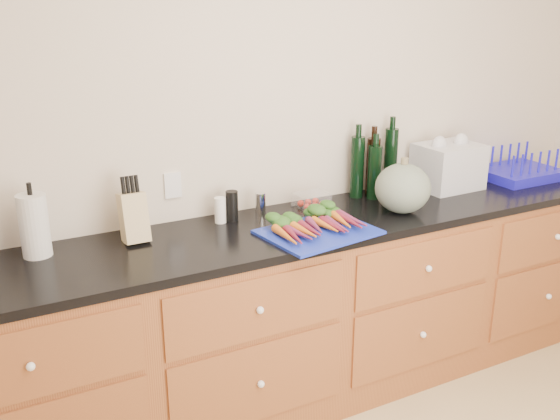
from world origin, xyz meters
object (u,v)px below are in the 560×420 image
carrots (314,223)px  dish_rack (518,171)px  squash (403,188)px  tomato_box (311,201)px  knife_block (134,217)px  cutting_board (318,232)px  paper_towel (34,226)px

carrots → dish_rack: size_ratio=0.90×
squash → dish_rack: 1.02m
carrots → squash: bearing=2.7°
squash → tomato_box: squash is taller
dish_rack → tomato_box: bearing=176.2°
knife_block → dish_rack: size_ratio=0.48×
cutting_board → paper_towel: paper_towel is taller
paper_towel → cutting_board: bearing=-15.4°
dish_rack → carrots: bearing=-172.4°
knife_block → dish_rack: 2.28m
paper_towel → dish_rack: size_ratio=0.59×
carrots → tomato_box: tomato_box is taller
paper_towel → dish_rack: paper_towel is taller
squash → paper_towel: (-1.68, 0.26, 0.01)m
cutting_board → knife_block: bearing=158.4°
paper_towel → knife_block: (0.40, -0.02, -0.02)m
tomato_box → cutting_board: bearing=-115.4°
cutting_board → dish_rack: bearing=9.0°
cutting_board → tomato_box: size_ratio=3.03×
paper_towel → tomato_box: (1.32, 0.01, -0.09)m
squash → dish_rack: size_ratio=0.61×
cutting_board → knife_block: (-0.76, 0.30, 0.10)m
squash → knife_block: bearing=169.5°
squash → paper_towel: bearing=171.3°
knife_block → tomato_box: bearing=1.9°
paper_towel → dish_rack: (2.68, -0.08, -0.09)m
tomato_box → squash: bearing=-36.4°
carrots → paper_towel: (-1.16, 0.28, 0.10)m
tomato_box → dish_rack: dish_rack is taller
knife_block → squash: bearing=-10.5°
squash → tomato_box: 0.46m
cutting_board → knife_block: knife_block is taller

